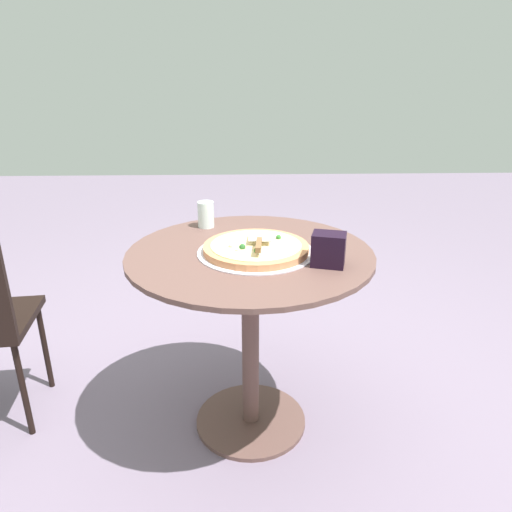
{
  "coord_description": "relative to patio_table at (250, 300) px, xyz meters",
  "views": [
    {
      "loc": [
        -0.03,
        -1.59,
        1.37
      ],
      "look_at": [
        0.02,
        -0.01,
        0.75
      ],
      "focal_mm": 33.29,
      "sensor_mm": 36.0,
      "label": 1
    }
  ],
  "objects": [
    {
      "name": "drinking_cup",
      "position": [
        -0.18,
        0.29,
        0.25
      ],
      "size": [
        0.07,
        0.07,
        0.11
      ],
      "primitive_type": "cylinder",
      "color": "white",
      "rests_on": "patio_table"
    },
    {
      "name": "patio_table",
      "position": [
        0.0,
        0.0,
        0.0
      ],
      "size": [
        0.89,
        0.89,
        0.76
      ],
      "color": "brown",
      "rests_on": "ground"
    },
    {
      "name": "napkin_dispenser",
      "position": [
        0.26,
        -0.14,
        0.25
      ],
      "size": [
        0.13,
        0.11,
        0.11
      ],
      "primitive_type": "cube",
      "rotation": [
        0.0,
        0.0,
        6.01
      ],
      "color": "black",
      "rests_on": "patio_table"
    },
    {
      "name": "pizza_on_tray",
      "position": [
        0.02,
        -0.01,
        0.21
      ],
      "size": [
        0.42,
        0.42,
        0.05
      ],
      "color": "silver",
      "rests_on": "patio_table"
    },
    {
      "name": "pizza_server",
      "position": [
        0.03,
        -0.04,
        0.25
      ],
      "size": [
        0.09,
        0.21,
        0.02
      ],
      "color": "silver",
      "rests_on": "pizza_on_tray"
    },
    {
      "name": "ground_plane",
      "position": [
        0.0,
        0.0,
        -0.56
      ],
      "size": [
        10.0,
        10.0,
        0.0
      ],
      "primitive_type": "plane",
      "color": "slate"
    }
  ]
}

